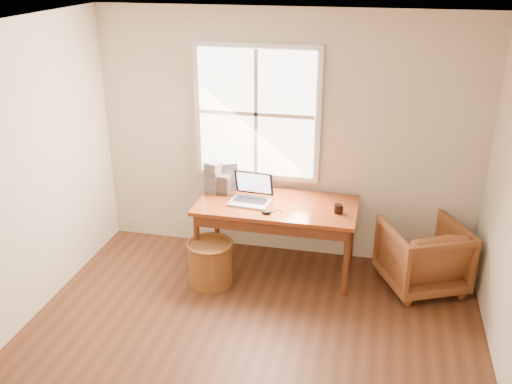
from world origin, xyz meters
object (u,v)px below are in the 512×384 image
at_px(laptop, 250,191).
at_px(cd_stack_a, 230,175).
at_px(desk, 277,205).
at_px(wicker_stool, 211,263).
at_px(coffee_mug, 338,209).
at_px(armchair, 423,256).

distance_m(laptop, cd_stack_a, 0.43).
height_order(laptop, cd_stack_a, cd_stack_a).
relative_size(laptop, cd_stack_a, 1.26).
distance_m(desk, wicker_stool, 0.88).
height_order(laptop, coffee_mug, laptop).
relative_size(armchair, coffee_mug, 8.55).
distance_m(laptop, coffee_mug, 0.89).
distance_m(armchair, cd_stack_a, 2.11).
xyz_separation_m(desk, armchair, (1.46, 0.00, -0.39)).
xyz_separation_m(coffee_mug, cd_stack_a, (-1.17, 0.35, 0.11)).
bearing_deg(desk, coffee_mug, -7.74).
bearing_deg(cd_stack_a, wicker_stool, -92.80).
bearing_deg(cd_stack_a, desk, -25.37).
bearing_deg(coffee_mug, wicker_stool, -164.28).
xyz_separation_m(desk, coffee_mug, (0.62, -0.08, 0.06)).
distance_m(desk, coffee_mug, 0.63).
height_order(desk, armchair, desk).
bearing_deg(desk, cd_stack_a, 154.63).
bearing_deg(armchair, coffee_mug, -19.08).
distance_m(armchair, laptop, 1.81).
bearing_deg(armchair, desk, -24.76).
bearing_deg(armchair, wicker_stool, -13.71).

